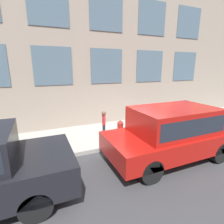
{
  "coord_description": "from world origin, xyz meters",
  "views": [
    {
      "loc": [
        -5.6,
        3.35,
        3.05
      ],
      "look_at": [
        0.78,
        0.6,
        1.27
      ],
      "focal_mm": 28.0,
      "sensor_mm": 36.0,
      "label": 1
    }
  ],
  "objects": [
    {
      "name": "fire_hydrant",
      "position": [
        0.6,
        0.3,
        0.54
      ],
      "size": [
        0.33,
        0.44,
        0.75
      ],
      "color": "red",
      "rests_on": "sidewalk"
    },
    {
      "name": "sidewalk",
      "position": [
        1.43,
        0.0,
        0.08
      ],
      "size": [
        2.85,
        60.0,
        0.15
      ],
      "color": "#9E9B93",
      "rests_on": "ground_plane"
    },
    {
      "name": "person",
      "position": [
        0.96,
        0.9,
        0.83
      ],
      "size": [
        0.27,
        0.18,
        1.13
      ],
      "rotation": [
        0.0,
        0.0,
        2.26
      ],
      "color": "#232328",
      "rests_on": "sidewalk"
    },
    {
      "name": "building_facade",
      "position": [
        3.0,
        -0.0,
        4.45
      ],
      "size": [
        0.33,
        40.0,
        8.89
      ],
      "color": "gray",
      "rests_on": "ground_plane"
    },
    {
      "name": "ground_plane",
      "position": [
        0.0,
        0.0,
        0.0
      ],
      "size": [
        80.0,
        80.0,
        0.0
      ],
      "primitive_type": "plane",
      "color": "#38383A"
    },
    {
      "name": "parked_truck_red_near",
      "position": [
        -1.33,
        -0.66,
        1.01
      ],
      "size": [
        1.98,
        4.35,
        1.78
      ],
      "color": "black",
      "rests_on": "ground_plane"
    }
  ]
}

